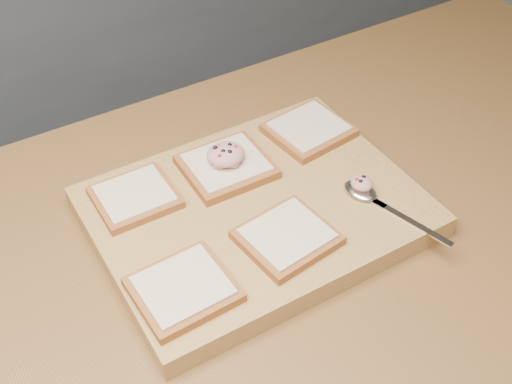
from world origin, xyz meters
TOP-DOWN VIEW (x-y plane):
  - cutting_board at (0.16, 0.03)m, footprint 0.46×0.35m
  - bread_far_left at (0.02, 0.13)m, footprint 0.11×0.10m
  - bread_far_center at (0.16, 0.12)m, footprint 0.13×0.12m
  - bread_far_right at (0.32, 0.13)m, footprint 0.13×0.12m
  - bread_near_left at (0.00, -0.06)m, footprint 0.12×0.11m
  - bread_near_center at (0.16, -0.05)m, footprint 0.13×0.12m
  - tuna_salad_dollop at (0.16, 0.12)m, footprint 0.06×0.05m
  - spoon at (0.31, -0.04)m, footprint 0.07×0.18m
  - spoon_salad at (0.31, -0.03)m, footprint 0.03×0.03m

SIDE VIEW (x-z plane):
  - cutting_board at x=0.16m, z-range 0.90..0.94m
  - spoon at x=0.31m, z-range 0.94..0.95m
  - bread_far_left at x=0.02m, z-range 0.94..0.95m
  - bread_near_center at x=0.16m, z-range 0.94..0.95m
  - bread_near_left at x=0.00m, z-range 0.94..0.95m
  - bread_far_right at x=0.32m, z-range 0.94..0.95m
  - bread_far_center at x=0.16m, z-range 0.94..0.95m
  - spoon_salad at x=0.31m, z-range 0.95..0.97m
  - tuna_salad_dollop at x=0.16m, z-range 0.95..0.98m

